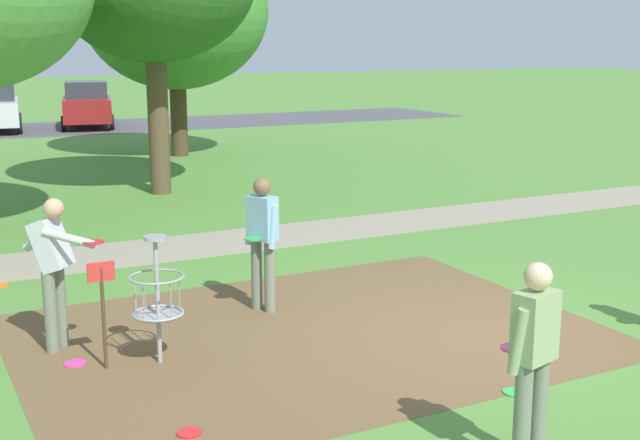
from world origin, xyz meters
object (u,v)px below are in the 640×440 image
(player_foreground_watching, at_px, (533,354))
(frisbee_scattered_a, at_px, (75,364))
(disc_golf_basket, at_px, (152,295))
(frisbee_by_tee, at_px, (189,433))
(player_waiting_right, at_px, (54,263))
(frisbee_near_basket, at_px, (514,392))
(player_waiting_left, at_px, (262,236))
(parked_car_center_right, at_px, (87,104))
(tree_near_right, at_px, (175,10))

(player_foreground_watching, height_order, frisbee_scattered_a, player_foreground_watching)
(disc_golf_basket, relative_size, frisbee_by_tee, 6.29)
(player_waiting_right, bearing_deg, frisbee_near_basket, -41.72)
(frisbee_by_tee, bearing_deg, player_waiting_left, 55.49)
(player_foreground_watching, height_order, frisbee_near_basket, player_foreground_watching)
(player_foreground_watching, height_order, parked_car_center_right, parked_car_center_right)
(parked_car_center_right, bearing_deg, player_foreground_watching, -95.83)
(tree_near_right, bearing_deg, player_waiting_left, -104.36)
(player_foreground_watching, relative_size, frisbee_near_basket, 7.75)
(player_waiting_left, height_order, frisbee_scattered_a, player_waiting_left)
(tree_near_right, bearing_deg, player_foreground_watching, -100.34)
(player_waiting_right, xyz_separation_m, frisbee_by_tee, (0.61, -2.66, -0.98))
(player_foreground_watching, distance_m, frisbee_near_basket, 1.77)
(player_foreground_watching, height_order, player_waiting_left, same)
(player_waiting_left, xyz_separation_m, frisbee_near_basket, (1.12, -3.50, -0.96))
(frisbee_near_basket, xyz_separation_m, tree_near_right, (2.69, 18.37, 4.27))
(player_waiting_left, distance_m, frisbee_near_basket, 3.80)
(frisbee_by_tee, height_order, tree_near_right, tree_near_right)
(frisbee_near_basket, relative_size, parked_car_center_right, 0.05)
(frisbee_near_basket, xyz_separation_m, frisbee_by_tee, (-3.09, 0.63, 0.00))
(player_foreground_watching, distance_m, player_waiting_left, 4.70)
(disc_golf_basket, distance_m, frisbee_near_basket, 3.82)
(tree_near_right, bearing_deg, disc_golf_basket, -109.21)
(disc_golf_basket, xyz_separation_m, player_waiting_left, (1.76, 1.11, 0.21))
(frisbee_near_basket, bearing_deg, tree_near_right, 81.67)
(frisbee_near_basket, xyz_separation_m, parked_car_center_right, (2.14, 28.38, 0.91))
(player_waiting_right, distance_m, frisbee_by_tee, 2.90)
(frisbee_near_basket, relative_size, frisbee_by_tee, 1.00)
(player_waiting_right, relative_size, tree_near_right, 0.26)
(parked_car_center_right, bearing_deg, player_waiting_right, -103.10)
(player_waiting_left, xyz_separation_m, parked_car_center_right, (3.26, 24.87, -0.05))
(player_waiting_right, bearing_deg, player_foreground_watching, -57.92)
(frisbee_by_tee, distance_m, tree_near_right, 19.14)
(player_foreground_watching, relative_size, parked_car_center_right, 0.38)
(frisbee_scattered_a, relative_size, parked_car_center_right, 0.05)
(parked_car_center_right, bearing_deg, player_waiting_left, -97.46)
(disc_golf_basket, relative_size, tree_near_right, 0.21)
(player_waiting_left, xyz_separation_m, player_waiting_right, (-2.58, -0.21, 0.02))
(player_foreground_watching, distance_m, frisbee_by_tee, 3.02)
(disc_golf_basket, height_order, frisbee_scattered_a, disc_golf_basket)
(player_foreground_watching, bearing_deg, frisbee_near_basket, 53.60)
(disc_golf_basket, bearing_deg, parked_car_center_right, 79.07)
(disc_golf_basket, bearing_deg, frisbee_scattered_a, 155.42)
(frisbee_near_basket, bearing_deg, frisbee_by_tee, 168.43)
(player_waiting_right, height_order, frisbee_near_basket, player_waiting_right)
(frisbee_by_tee, distance_m, parked_car_center_right, 28.25)
(player_foreground_watching, relative_size, frisbee_by_tee, 7.74)
(player_waiting_left, height_order, tree_near_right, tree_near_right)
(player_waiting_left, bearing_deg, disc_golf_basket, -147.74)
(frisbee_by_tee, height_order, parked_car_center_right, parked_car_center_right)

